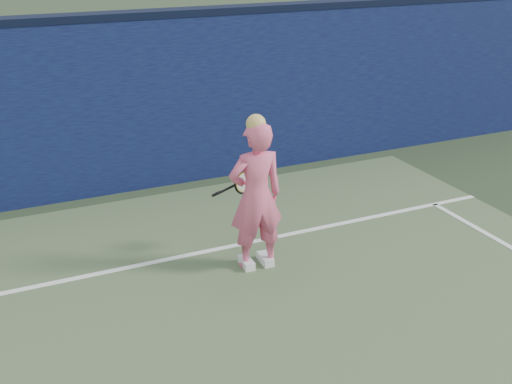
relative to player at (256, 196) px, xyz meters
name	(u,v)px	position (x,y,z in m)	size (l,w,h in m)	color
backstop_wall	(53,115)	(-1.74, 3.04, 0.37)	(24.00, 0.40, 2.50)	#0D0D39
wall_cap	(41,20)	(-1.74, 3.04, 1.67)	(24.00, 0.42, 0.10)	black
player	(256,196)	(0.00, 0.00, 0.00)	(0.66, 0.45, 1.83)	#E75A80
racket	(242,183)	(0.02, 0.45, -0.01)	(0.56, 0.13, 0.30)	black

